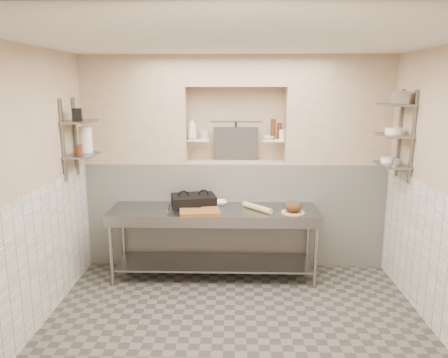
{
  "coord_description": "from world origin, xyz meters",
  "views": [
    {
      "loc": [
        -0.01,
        -4.06,
        2.42
      ],
      "look_at": [
        -0.14,
        0.9,
        1.35
      ],
      "focal_mm": 35.0,
      "sensor_mm": 36.0,
      "label": 1
    }
  ],
  "objects_px": {
    "jug_left": "(86,140)",
    "rolling_pin": "(257,208)",
    "prep_table": "(214,229)",
    "mixing_bowl": "(219,203)",
    "panini_press": "(194,201)",
    "bottle_soap": "(192,128)",
    "bowl_alcove": "(269,138)",
    "cutting_board": "(200,212)",
    "bread_loaf": "(293,207)"
  },
  "relations": [
    {
      "from": "bottle_soap",
      "to": "jug_left",
      "type": "bearing_deg",
      "value": -158.95
    },
    {
      "from": "jug_left",
      "to": "rolling_pin",
      "type": "bearing_deg",
      "value": -1.76
    },
    {
      "from": "rolling_pin",
      "to": "bottle_soap",
      "type": "xyz_separation_m",
      "value": [
        -0.85,
        0.55,
        0.92
      ]
    },
    {
      "from": "bowl_alcove",
      "to": "rolling_pin",
      "type": "bearing_deg",
      "value": -106.31
    },
    {
      "from": "cutting_board",
      "to": "bread_loaf",
      "type": "height_order",
      "value": "bread_loaf"
    },
    {
      "from": "cutting_board",
      "to": "jug_left",
      "type": "height_order",
      "value": "jug_left"
    },
    {
      "from": "cutting_board",
      "to": "panini_press",
      "type": "bearing_deg",
      "value": 108.47
    },
    {
      "from": "bread_loaf",
      "to": "rolling_pin",
      "type": "bearing_deg",
      "value": 166.2
    },
    {
      "from": "prep_table",
      "to": "cutting_board",
      "type": "relative_size",
      "value": 5.39
    },
    {
      "from": "mixing_bowl",
      "to": "bread_loaf",
      "type": "height_order",
      "value": "bread_loaf"
    },
    {
      "from": "panini_press",
      "to": "bowl_alcove",
      "type": "relative_size",
      "value": 4.16
    },
    {
      "from": "prep_table",
      "to": "bread_loaf",
      "type": "xyz_separation_m",
      "value": [
        0.97,
        -0.14,
        0.34
      ]
    },
    {
      "from": "cutting_board",
      "to": "bowl_alcove",
      "type": "height_order",
      "value": "bowl_alcove"
    },
    {
      "from": "prep_table",
      "to": "mixing_bowl",
      "type": "xyz_separation_m",
      "value": [
        0.06,
        0.22,
        0.28
      ]
    },
    {
      "from": "jug_left",
      "to": "mixing_bowl",
      "type": "bearing_deg",
      "value": 6.62
    },
    {
      "from": "bread_loaf",
      "to": "bottle_soap",
      "type": "distance_m",
      "value": 1.68
    },
    {
      "from": "rolling_pin",
      "to": "bread_loaf",
      "type": "height_order",
      "value": "bread_loaf"
    },
    {
      "from": "cutting_board",
      "to": "bowl_alcove",
      "type": "distance_m",
      "value": 1.4
    },
    {
      "from": "mixing_bowl",
      "to": "bottle_soap",
      "type": "xyz_separation_m",
      "value": [
        -0.37,
        0.3,
        0.93
      ]
    },
    {
      "from": "rolling_pin",
      "to": "bread_loaf",
      "type": "distance_m",
      "value": 0.45
    },
    {
      "from": "panini_press",
      "to": "bread_loaf",
      "type": "relative_size",
      "value": 2.93
    },
    {
      "from": "panini_press",
      "to": "bottle_soap",
      "type": "height_order",
      "value": "bottle_soap"
    },
    {
      "from": "panini_press",
      "to": "cutting_board",
      "type": "xyz_separation_m",
      "value": [
        0.1,
        -0.31,
        -0.05
      ]
    },
    {
      "from": "bread_loaf",
      "to": "bowl_alcove",
      "type": "bearing_deg",
      "value": 110.64
    },
    {
      "from": "rolling_pin",
      "to": "jug_left",
      "type": "relative_size",
      "value": 1.5
    },
    {
      "from": "panini_press",
      "to": "jug_left",
      "type": "distance_m",
      "value": 1.53
    },
    {
      "from": "cutting_board",
      "to": "prep_table",
      "type": "bearing_deg",
      "value": 47.89
    },
    {
      "from": "jug_left",
      "to": "cutting_board",
      "type": "bearing_deg",
      "value": -8.6
    },
    {
      "from": "mixing_bowl",
      "to": "bowl_alcove",
      "type": "relative_size",
      "value": 1.39
    },
    {
      "from": "jug_left",
      "to": "bowl_alcove",
      "type": "bearing_deg",
      "value": 12.82
    },
    {
      "from": "bottle_soap",
      "to": "bowl_alcove",
      "type": "xyz_separation_m",
      "value": [
        1.02,
        0.03,
        -0.12
      ]
    },
    {
      "from": "jug_left",
      "to": "bottle_soap",
      "type": "bearing_deg",
      "value": 21.05
    },
    {
      "from": "prep_table",
      "to": "bread_loaf",
      "type": "relative_size",
      "value": 12.27
    },
    {
      "from": "rolling_pin",
      "to": "bowl_alcove",
      "type": "distance_m",
      "value": 1.01
    },
    {
      "from": "mixing_bowl",
      "to": "bottle_soap",
      "type": "bearing_deg",
      "value": 140.87
    },
    {
      "from": "panini_press",
      "to": "bowl_alcove",
      "type": "height_order",
      "value": "bowl_alcove"
    },
    {
      "from": "rolling_pin",
      "to": "prep_table",
      "type": "bearing_deg",
      "value": 176.81
    },
    {
      "from": "mixing_bowl",
      "to": "bowl_alcove",
      "type": "distance_m",
      "value": 1.09
    },
    {
      "from": "cutting_board",
      "to": "rolling_pin",
      "type": "height_order",
      "value": "rolling_pin"
    },
    {
      "from": "bowl_alcove",
      "to": "cutting_board",
      "type": "bearing_deg",
      "value": -140.01
    },
    {
      "from": "prep_table",
      "to": "cutting_board",
      "type": "bearing_deg",
      "value": -132.11
    },
    {
      "from": "panini_press",
      "to": "rolling_pin",
      "type": "height_order",
      "value": "panini_press"
    },
    {
      "from": "prep_table",
      "to": "cutting_board",
      "type": "distance_m",
      "value": 0.37
    },
    {
      "from": "cutting_board",
      "to": "bread_loaf",
      "type": "distance_m",
      "value": 1.13
    },
    {
      "from": "cutting_board",
      "to": "rolling_pin",
      "type": "bearing_deg",
      "value": 11.9
    },
    {
      "from": "cutting_board",
      "to": "mixing_bowl",
      "type": "xyz_separation_m",
      "value": [
        0.22,
        0.4,
        0.0
      ]
    },
    {
      "from": "prep_table",
      "to": "bottle_soap",
      "type": "distance_m",
      "value": 1.36
    },
    {
      "from": "rolling_pin",
      "to": "bowl_alcove",
      "type": "bearing_deg",
      "value": 73.69
    },
    {
      "from": "cutting_board",
      "to": "mixing_bowl",
      "type": "height_order",
      "value": "mixing_bowl"
    },
    {
      "from": "mixing_bowl",
      "to": "rolling_pin",
      "type": "height_order",
      "value": "rolling_pin"
    }
  ]
}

